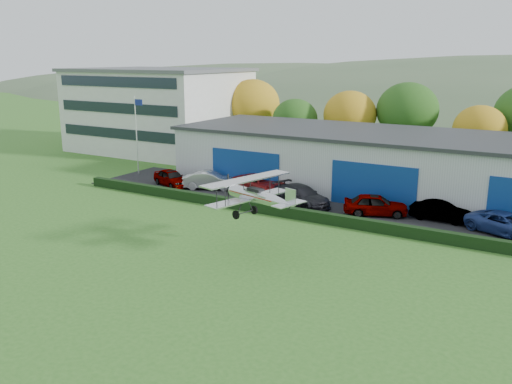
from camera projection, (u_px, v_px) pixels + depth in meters
The scene contains 16 objects.
ground at pixel (136, 296), 27.38m from camera, with size 300.00×300.00×0.00m, color #326921.
apron at pixel (344, 207), 43.42m from camera, with size 48.00×9.00×0.05m, color black.
hedge at pixel (320, 217), 39.32m from camera, with size 46.00×0.60×0.80m, color black.
hangar at pixel (395, 163), 47.62m from camera, with size 40.60×12.60×5.30m.
office_block at pixel (159, 109), 69.12m from camera, with size 20.60×15.60×10.40m.
flagpole at pixel (137, 128), 54.37m from camera, with size 1.05×0.10×8.00m.
tree_belt at pixel (393, 114), 59.49m from camera, with size 75.70×13.22×10.12m.
distant_hills at pixel (476, 148), 149.61m from camera, with size 430.00×196.00×56.00m.
car_0 at pixel (171, 178), 50.22m from camera, with size 1.81×4.49×1.53m, color gray.
car_1 at pixel (210, 180), 49.03m from camera, with size 1.71×4.90×1.61m, color silver.
car_2 at pixel (261, 184), 47.75m from camera, with size 2.70×5.86×1.63m, color maroon.
car_3 at pixel (301, 195), 43.68m from camera, with size 2.26×5.56×1.61m, color black.
car_4 at pixel (376, 205), 40.91m from camera, with size 1.94×4.82×1.64m, color gray.
car_5 at pixel (441, 211), 39.53m from camera, with size 1.52×4.35×1.43m, color gray.
car_6 at pixel (506, 224), 36.43m from camera, with size 2.46×5.33×1.48m, color navy.
biplane at pixel (257, 195), 32.55m from camera, with size 5.86×6.64×2.48m.
Camera 1 is at (18.12, -18.62, 11.84)m, focal length 37.69 mm.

